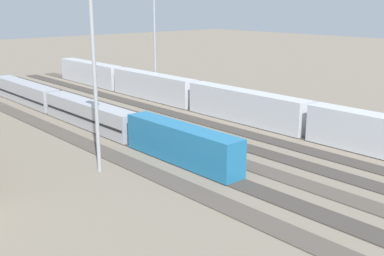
% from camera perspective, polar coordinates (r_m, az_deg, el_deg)
% --- Properties ---
extents(ground_plane, '(400.00, 400.00, 0.00)m').
position_cam_1_polar(ground_plane, '(68.62, 0.40, -0.57)').
color(ground_plane, '#756B5B').
extents(track_bed_0, '(140.00, 2.80, 0.12)m').
position_cam_1_polar(track_bed_0, '(79.09, 8.52, 1.42)').
color(track_bed_0, '#3D3833').
rests_on(track_bed_0, ground_plane).
extents(track_bed_1, '(140.00, 2.80, 0.12)m').
position_cam_1_polar(track_bed_1, '(75.43, 6.07, 0.83)').
color(track_bed_1, '#4C443D').
rests_on(track_bed_1, ground_plane).
extents(track_bed_2, '(140.00, 2.80, 0.12)m').
position_cam_1_polar(track_bed_2, '(71.92, 3.37, 0.19)').
color(track_bed_2, '#3D3833').
rests_on(track_bed_2, ground_plane).
extents(track_bed_3, '(140.00, 2.80, 0.12)m').
position_cam_1_polar(track_bed_3, '(68.60, 0.40, -0.52)').
color(track_bed_3, '#3D3833').
rests_on(track_bed_3, ground_plane).
extents(track_bed_4, '(140.00, 2.80, 0.12)m').
position_cam_1_polar(track_bed_4, '(65.50, -2.85, -1.30)').
color(track_bed_4, '#4C443D').
rests_on(track_bed_4, ground_plane).
extents(track_bed_5, '(140.00, 2.80, 0.12)m').
position_cam_1_polar(track_bed_5, '(62.64, -6.43, -2.15)').
color(track_bed_5, '#3D3833').
rests_on(track_bed_5, ground_plane).
extents(track_bed_6, '(140.00, 2.80, 0.12)m').
position_cam_1_polar(track_bed_6, '(60.06, -10.33, -3.06)').
color(track_bed_6, '#4C443D').
rests_on(track_bed_6, ground_plane).
extents(train_on_track_5, '(66.40, 3.06, 4.40)m').
position_cam_1_polar(train_on_track_5, '(74.73, -13.24, 1.98)').
color(train_on_track_5, '#1E6B9E').
rests_on(train_on_track_5, ground_plane).
extents(train_on_track_1, '(119.80, 3.00, 5.00)m').
position_cam_1_polar(train_on_track_1, '(74.48, 6.44, 2.66)').
color(train_on_track_1, silver).
rests_on(train_on_track_1, ground_plane).
extents(train_on_track_0, '(90.60, 3.00, 4.40)m').
position_cam_1_polar(train_on_track_0, '(74.87, 12.26, 2.06)').
color(train_on_track_0, black).
rests_on(train_on_track_0, ground_plane).
extents(light_mast_0, '(2.80, 0.70, 23.62)m').
position_cam_1_polar(light_mast_0, '(102.09, -4.63, 13.25)').
color(light_mast_0, '#9EA0A5').
rests_on(light_mast_0, ground_plane).
extents(light_mast_3, '(2.80, 0.70, 26.40)m').
position_cam_1_polar(light_mast_3, '(51.00, -12.16, 12.95)').
color(light_mast_3, '#9EA0A5').
rests_on(light_mast_3, ground_plane).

